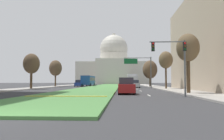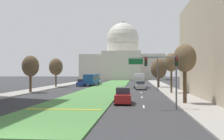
{
  "view_description": "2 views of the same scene",
  "coord_description": "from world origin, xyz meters",
  "px_view_note": "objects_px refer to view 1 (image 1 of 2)",
  "views": [
    {
      "loc": [
        4.77,
        -8.12,
        1.42
      ],
      "look_at": [
        2.41,
        41.92,
        3.93
      ],
      "focal_mm": 36.14,
      "sensor_mm": 36.0,
      "label": 1
    },
    {
      "loc": [
        6.73,
        -13.49,
        3.63
      ],
      "look_at": [
        2.1,
        36.09,
        3.94
      ],
      "focal_mm": 43.26,
      "sensor_mm": 36.0,
      "label": 2
    }
  ],
  "objects_px": {
    "sedan_lead_stopped": "(126,86)",
    "city_bus": "(88,80)",
    "sedan_very_far": "(92,83)",
    "sedan_distant": "(79,83)",
    "overhead_guide_sign": "(141,66)",
    "sedan_far_horizon": "(92,83)",
    "street_tree_left_far": "(56,68)",
    "traffic_light_near_right": "(175,55)",
    "street_tree_left_mid": "(31,64)",
    "capitol_building": "(114,66)",
    "street_tree_right_mid": "(166,60)",
    "street_tree_right_far": "(150,70)",
    "street_tree_right_near": "(188,49)",
    "sedan_midblock": "(135,84)",
    "box_truck_delivery": "(132,80)"
  },
  "relations": [
    {
      "from": "street_tree_left_far",
      "to": "sedan_lead_stopped",
      "type": "distance_m",
      "value": 35.67
    },
    {
      "from": "traffic_light_near_right",
      "to": "street_tree_right_mid",
      "type": "relative_size",
      "value": 0.78
    },
    {
      "from": "street_tree_right_far",
      "to": "city_bus",
      "type": "distance_m",
      "value": 18.68
    },
    {
      "from": "box_truck_delivery",
      "to": "street_tree_right_mid",
      "type": "bearing_deg",
      "value": -72.27
    },
    {
      "from": "sedan_midblock",
      "to": "city_bus",
      "type": "bearing_deg",
      "value": 129.98
    },
    {
      "from": "capitol_building",
      "to": "traffic_light_near_right",
      "type": "xyz_separation_m",
      "value": [
        9.61,
        -100.28,
        -5.64
      ]
    },
    {
      "from": "sedan_far_horizon",
      "to": "box_truck_delivery",
      "type": "height_order",
      "value": "box_truck_delivery"
    },
    {
      "from": "capitol_building",
      "to": "traffic_light_near_right",
      "type": "bearing_deg",
      "value": -84.53
    },
    {
      "from": "capitol_building",
      "to": "street_tree_left_far",
      "type": "distance_m",
      "value": 66.13
    },
    {
      "from": "box_truck_delivery",
      "to": "overhead_guide_sign",
      "type": "bearing_deg",
      "value": -81.77
    },
    {
      "from": "street_tree_left_mid",
      "to": "sedan_far_horizon",
      "type": "height_order",
      "value": "street_tree_left_mid"
    },
    {
      "from": "street_tree_left_mid",
      "to": "street_tree_right_mid",
      "type": "height_order",
      "value": "street_tree_right_mid"
    },
    {
      "from": "sedan_distant",
      "to": "sedan_very_far",
      "type": "height_order",
      "value": "sedan_distant"
    },
    {
      "from": "sedan_midblock",
      "to": "sedan_far_horizon",
      "type": "bearing_deg",
      "value": 116.21
    },
    {
      "from": "sedan_lead_stopped",
      "to": "sedan_midblock",
      "type": "relative_size",
      "value": 1.02
    },
    {
      "from": "sedan_distant",
      "to": "sedan_very_far",
      "type": "distance_m",
      "value": 27.94
    },
    {
      "from": "street_tree_right_mid",
      "to": "street_tree_right_far",
      "type": "height_order",
      "value": "street_tree_right_mid"
    },
    {
      "from": "sedan_distant",
      "to": "traffic_light_near_right",
      "type": "bearing_deg",
      "value": -67.33
    },
    {
      "from": "street_tree_right_near",
      "to": "sedan_lead_stopped",
      "type": "xyz_separation_m",
      "value": [
        -6.87,
        0.15,
        -4.2
      ]
    },
    {
      "from": "sedan_far_horizon",
      "to": "city_bus",
      "type": "xyz_separation_m",
      "value": [
        0.32,
        -11.16,
        0.99
      ]
    },
    {
      "from": "sedan_midblock",
      "to": "street_tree_left_mid",
      "type": "bearing_deg",
      "value": -152.55
    },
    {
      "from": "sedan_very_far",
      "to": "sedan_midblock",
      "type": "bearing_deg",
      "value": -69.04
    },
    {
      "from": "street_tree_right_near",
      "to": "sedan_very_far",
      "type": "distance_m",
      "value": 66.42
    },
    {
      "from": "sedan_distant",
      "to": "box_truck_delivery",
      "type": "height_order",
      "value": "box_truck_delivery"
    },
    {
      "from": "street_tree_left_mid",
      "to": "sedan_distant",
      "type": "bearing_deg",
      "value": 77.3
    },
    {
      "from": "capitol_building",
      "to": "street_tree_right_far",
      "type": "height_order",
      "value": "capitol_building"
    },
    {
      "from": "overhead_guide_sign",
      "to": "street_tree_right_far",
      "type": "relative_size",
      "value": 0.98
    },
    {
      "from": "traffic_light_near_right",
      "to": "city_bus",
      "type": "bearing_deg",
      "value": 108.57
    },
    {
      "from": "street_tree_left_far",
      "to": "sedan_far_horizon",
      "type": "height_order",
      "value": "street_tree_left_far"
    },
    {
      "from": "sedan_far_horizon",
      "to": "sedan_midblock",
      "type": "bearing_deg",
      "value": -63.79
    },
    {
      "from": "capitol_building",
      "to": "sedan_very_far",
      "type": "distance_m",
      "value": 34.48
    },
    {
      "from": "traffic_light_near_right",
      "to": "street_tree_right_mid",
      "type": "height_order",
      "value": "street_tree_right_mid"
    },
    {
      "from": "capitol_building",
      "to": "traffic_light_near_right",
      "type": "height_order",
      "value": "capitol_building"
    },
    {
      "from": "sedan_lead_stopped",
      "to": "sedan_very_far",
      "type": "bearing_deg",
      "value": 101.29
    },
    {
      "from": "street_tree_right_near",
      "to": "sedan_far_horizon",
      "type": "distance_m",
      "value": 53.76
    },
    {
      "from": "sedan_distant",
      "to": "overhead_guide_sign",
      "type": "bearing_deg",
      "value": -41.22
    },
    {
      "from": "traffic_light_near_right",
      "to": "street_tree_right_near",
      "type": "height_order",
      "value": "street_tree_right_near"
    },
    {
      "from": "traffic_light_near_right",
      "to": "city_bus",
      "type": "xyz_separation_m",
      "value": [
        -14.75,
        43.9,
        -2.03
      ]
    },
    {
      "from": "overhead_guide_sign",
      "to": "street_tree_right_mid",
      "type": "xyz_separation_m",
      "value": [
        3.86,
        -7.06,
        0.45
      ]
    },
    {
      "from": "street_tree_right_far",
      "to": "traffic_light_near_right",
      "type": "bearing_deg",
      "value": -93.23
    },
    {
      "from": "sedan_midblock",
      "to": "city_bus",
      "type": "distance_m",
      "value": 19.51
    },
    {
      "from": "sedan_midblock",
      "to": "sedan_distant",
      "type": "xyz_separation_m",
      "value": [
        -14.4,
        10.85,
        0.03
      ]
    },
    {
      "from": "street_tree_right_near",
      "to": "street_tree_left_mid",
      "type": "distance_m",
      "value": 27.87
    },
    {
      "from": "capitol_building",
      "to": "street_tree_left_mid",
      "type": "xyz_separation_m",
      "value": [
        -11.69,
        -81.22,
        -4.88
      ]
    },
    {
      "from": "traffic_light_near_right",
      "to": "sedan_very_far",
      "type": "height_order",
      "value": "traffic_light_near_right"
    },
    {
      "from": "street_tree_left_mid",
      "to": "sedan_far_horizon",
      "type": "bearing_deg",
      "value": 80.18
    },
    {
      "from": "sedan_distant",
      "to": "sedan_lead_stopped",
      "type": "bearing_deg",
      "value": -70.98
    },
    {
      "from": "sedan_lead_stopped",
      "to": "city_bus",
      "type": "distance_m",
      "value": 40.68
    },
    {
      "from": "street_tree_left_mid",
      "to": "street_tree_right_mid",
      "type": "relative_size",
      "value": 0.96
    },
    {
      "from": "street_tree_right_far",
      "to": "sedan_very_far",
      "type": "height_order",
      "value": "street_tree_right_far"
    }
  ]
}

